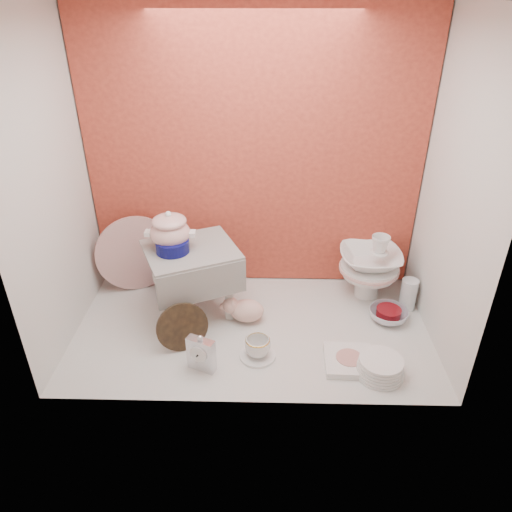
{
  "coord_description": "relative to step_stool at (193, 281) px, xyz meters",
  "views": [
    {
      "loc": [
        0.07,
        -1.96,
        1.56
      ],
      "look_at": [
        0.02,
        0.02,
        0.42
      ],
      "focal_mm": 33.63,
      "sensor_mm": 36.0,
      "label": 1
    }
  ],
  "objects": [
    {
      "name": "dinner_plate_stack",
      "position": [
        0.9,
        -0.46,
        -0.15
      ],
      "size": [
        0.27,
        0.27,
        0.09
      ],
      "primitive_type": "cylinder",
      "rotation": [
        0.0,
        0.0,
        0.27
      ],
      "color": "white",
      "rests_on": "ground"
    },
    {
      "name": "floral_platter",
      "position": [
        -0.35,
        0.23,
        0.03
      ],
      "size": [
        0.43,
        0.21,
        0.44
      ],
      "primitive_type": null,
      "rotation": [
        0.0,
        0.0,
        0.38
      ],
      "color": "silver",
      "rests_on": "ground"
    },
    {
      "name": "niche_shell",
      "position": [
        0.31,
        0.04,
        0.74
      ],
      "size": [
        1.86,
        1.03,
        1.53
      ],
      "color": "#C64831",
      "rests_on": "ground"
    },
    {
      "name": "step_stool",
      "position": [
        0.0,
        0.0,
        0.0
      ],
      "size": [
        0.56,
        0.53,
        0.39
      ],
      "primitive_type": null,
      "rotation": [
        0.0,
        0.0,
        0.42
      ],
      "color": "silver",
      "rests_on": "ground"
    },
    {
      "name": "clear_glass_vase",
      "position": [
        1.15,
        0.06,
        -0.11
      ],
      "size": [
        0.12,
        0.12,
        0.18
      ],
      "primitive_type": "cylinder",
      "rotation": [
        0.0,
        0.0,
        -0.42
      ],
      "color": "silver",
      "rests_on": "ground"
    },
    {
      "name": "lacquer_tray",
      "position": [
        -0.01,
        -0.3,
        -0.07
      ],
      "size": [
        0.25,
        0.14,
        0.25
      ],
      "primitive_type": null,
      "rotation": [
        0.0,
        0.0,
        0.37
      ],
      "color": "black",
      "rests_on": "ground"
    },
    {
      "name": "crystal_bowl",
      "position": [
        1.03,
        -0.05,
        -0.16
      ],
      "size": [
        0.22,
        0.22,
        0.06
      ],
      "primitive_type": "imported",
      "rotation": [
        0.0,
        0.0,
        0.08
      ],
      "color": "silver",
      "rests_on": "ground"
    },
    {
      "name": "gold_rim_teacup",
      "position": [
        0.35,
        -0.35,
        -0.13
      ],
      "size": [
        0.15,
        0.15,
        0.1
      ],
      "primitive_type": "imported",
      "rotation": [
        0.0,
        0.0,
        0.32
      ],
      "color": "white",
      "rests_on": "teacup_saucer"
    },
    {
      "name": "plush_pig",
      "position": [
        0.29,
        -0.08,
        -0.13
      ],
      "size": [
        0.27,
        0.24,
        0.13
      ],
      "primitive_type": "ellipsoid",
      "rotation": [
        0.0,
        0.0,
        -0.43
      ],
      "color": "beige",
      "rests_on": "ground"
    },
    {
      "name": "cobalt_bowl",
      "position": [
        -0.08,
        -0.03,
        0.23
      ],
      "size": [
        0.18,
        0.18,
        0.06
      ],
      "primitive_type": "cylinder",
      "rotation": [
        0.0,
        0.0,
        0.05
      ],
      "color": "#0A0B4E",
      "rests_on": "step_stool"
    },
    {
      "name": "teacup_saucer",
      "position": [
        0.35,
        -0.35,
        -0.19
      ],
      "size": [
        0.18,
        0.18,
        0.01
      ],
      "primitive_type": "cylinder",
      "rotation": [
        0.0,
        0.0,
        0.06
      ],
      "color": "white",
      "rests_on": "ground"
    },
    {
      "name": "blue_white_vase",
      "position": [
        -0.14,
        0.22,
        -0.06
      ],
      "size": [
        0.28,
        0.28,
        0.26
      ],
      "primitive_type": "imported",
      "rotation": [
        0.0,
        0.0,
        -0.13
      ],
      "color": "white",
      "rests_on": "ground"
    },
    {
      "name": "mantel_clock",
      "position": [
        0.09,
        -0.44,
        -0.1
      ],
      "size": [
        0.14,
        0.09,
        0.19
      ],
      "primitive_type": "cube",
      "rotation": [
        0.0,
        0.0,
        -0.41
      ],
      "color": "silver",
      "rests_on": "ground"
    },
    {
      "name": "ground",
      "position": [
        0.31,
        -0.14,
        -0.19
      ],
      "size": [
        1.8,
        1.8,
        0.0
      ],
      "primitive_type": "plane",
      "color": "silver",
      "rests_on": "ground"
    },
    {
      "name": "porcelain_tower",
      "position": [
        0.95,
        0.18,
        -0.0
      ],
      "size": [
        0.34,
        0.34,
        0.38
      ],
      "primitive_type": null,
      "rotation": [
        0.0,
        0.0,
        -0.02
      ],
      "color": "white",
      "rests_on": "ground"
    },
    {
      "name": "soup_tureen",
      "position": [
        -0.1,
        0.01,
        0.3
      ],
      "size": [
        0.26,
        0.26,
        0.2
      ],
      "primitive_type": null,
      "rotation": [
        0.0,
        0.0,
        -0.08
      ],
      "color": "white",
      "rests_on": "step_stool"
    },
    {
      "name": "lattice_dish",
      "position": [
        0.78,
        -0.39,
        -0.18
      ],
      "size": [
        0.23,
        0.23,
        0.03
      ],
      "primitive_type": "cube",
      "rotation": [
        0.0,
        0.0,
        -0.03
      ],
      "color": "white",
      "rests_on": "ground"
    }
  ]
}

